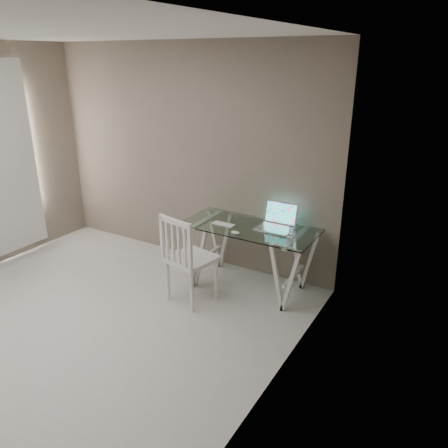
{
  "coord_description": "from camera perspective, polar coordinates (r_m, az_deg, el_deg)",
  "views": [
    {
      "loc": [
        3.14,
        -2.17,
        2.51
      ],
      "look_at": [
        0.95,
        1.55,
        0.85
      ],
      "focal_mm": 35.0,
      "sensor_mm": 36.0,
      "label": 1
    }
  ],
  "objects": [
    {
      "name": "mouse",
      "position": [
        4.64,
        1.47,
        -1.11
      ],
      "size": [
        0.1,
        0.06,
        0.03
      ],
      "primitive_type": "ellipsoid",
      "color": "white",
      "rests_on": "desk"
    },
    {
      "name": "desk",
      "position": [
        4.99,
        3.24,
        -4.26
      ],
      "size": [
        1.5,
        0.7,
        0.75
      ],
      "color": "silver",
      "rests_on": "ground"
    },
    {
      "name": "keyboard",
      "position": [
        4.9,
        -0.1,
        -0.04
      ],
      "size": [
        0.27,
        0.12,
        0.01
      ],
      "primitive_type": "cube",
      "color": "silver",
      "rests_on": "desk"
    },
    {
      "name": "phone_dock",
      "position": [
        4.61,
        8.75,
        -1.32
      ],
      "size": [
        0.06,
        0.06,
        0.12
      ],
      "color": "white",
      "rests_on": "desk"
    },
    {
      "name": "laptop",
      "position": [
        4.83,
        6.96,
        0.25
      ],
      "size": [
        0.39,
        0.34,
        0.27
      ],
      "color": "silver",
      "rests_on": "desk"
    },
    {
      "name": "chair",
      "position": [
        4.61,
        -5.03,
        -4.17
      ],
      "size": [
        0.54,
        0.54,
        1.01
      ],
      "rotation": [
        0.0,
        0.0,
        -0.2
      ],
      "color": "silver",
      "rests_on": "ground"
    },
    {
      "name": "room",
      "position": [
        3.96,
        -24.81,
        7.53
      ],
      "size": [
        4.5,
        4.52,
        2.71
      ],
      "color": "#B5B2AD",
      "rests_on": "ground"
    }
  ]
}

